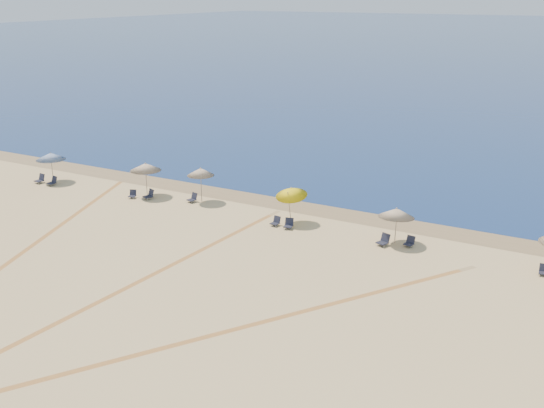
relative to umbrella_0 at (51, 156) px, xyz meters
The scene contains 18 objects.
ground 28.51m from the umbrella_0, 44.49° to the right, with size 160.00×160.00×0.00m, color tan.
wet_sand 20.79m from the umbrella_0, 11.36° to the left, with size 500.00×500.00×0.00m, color olive.
umbrella_0 is the anchor object (origin of this frame).
umbrella_1 9.16m from the umbrella_0, ahead, with size 2.33×2.33×2.58m.
umbrella_2 13.64m from the umbrella_0, ahead, with size 1.97×1.97×2.60m.
umbrella_3 21.41m from the umbrella_0, ahead, with size 2.11×2.17×2.66m.
umbrella_4 28.67m from the umbrella_0, ahead, with size 2.21×2.24×2.32m.
chair_0 2.04m from the umbrella_0, 127.23° to the right, with size 0.68×0.78×0.73m.
chair_1 2.08m from the umbrella_0, 44.15° to the right, with size 0.71×0.79×0.71m.
chair_2 8.73m from the umbrella_0, ahead, with size 0.67×0.72×0.60m.
chair_3 9.97m from the umbrella_0, ahead, with size 0.81×0.87×0.72m.
chair_4 13.23m from the umbrella_0, ahead, with size 0.70×0.77×0.67m.
chair_5 20.86m from the umbrella_0, ahead, with size 0.59×0.67×0.62m.
chair_6 21.85m from the umbrella_0, ahead, with size 0.68×0.75×0.67m.
chair_7 28.26m from the umbrella_0, ahead, with size 0.79×0.86×0.72m.
chair_8 29.69m from the umbrella_0, ahead, with size 0.62×0.69×0.63m.
chair_9 37.34m from the umbrella_0, ahead, with size 0.53×0.61×0.59m.
tire_tracks 21.47m from the umbrella_0, 33.18° to the right, with size 54.31×41.26×0.00m.
Camera 1 is at (19.59, -15.45, 14.75)m, focal length 42.55 mm.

